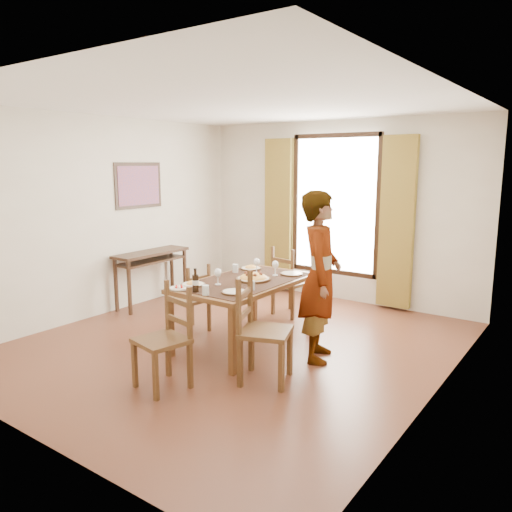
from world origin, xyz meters
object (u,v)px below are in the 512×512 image
Objects in this scene: console_table at (151,259)px; pasta_platter at (253,276)px; dining_table at (245,286)px; man at (320,277)px.

console_table is 2.22m from pasta_platter.
console_table is at bearing 166.01° from dining_table.
man is 0.84m from pasta_platter.
man is at bearing 6.61° from dining_table.
dining_table is 0.15m from pasta_platter.
dining_table is 4.19× the size of pasta_platter.
man reaches higher than dining_table.
dining_table is 0.94m from man.
man is (3.00, -0.42, 0.21)m from console_table.
man is (0.91, 0.11, 0.21)m from dining_table.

